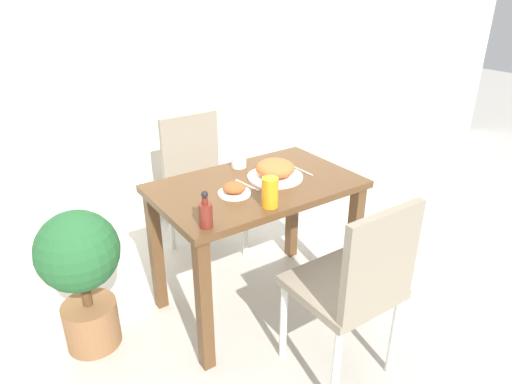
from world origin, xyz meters
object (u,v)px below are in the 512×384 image
(side_plate, at_px, (234,189))
(sauce_bottle, at_px, (206,213))
(chair_near, at_px, (356,283))
(drink_cup, at_px, (239,161))
(potted_plant_left, at_px, (81,269))
(chair_far, at_px, (200,178))
(juice_glass, at_px, (270,192))
(food_plate, at_px, (276,170))

(side_plate, xyz_separation_m, sauce_bottle, (-0.26, -0.20, 0.04))
(chair_near, bearing_deg, drink_cup, -89.91)
(drink_cup, xyz_separation_m, sauce_bottle, (-0.47, -0.49, 0.03))
(side_plate, xyz_separation_m, potted_plant_left, (-0.71, 0.24, -0.32))
(chair_far, xyz_separation_m, juice_glass, (-0.12, -0.94, 0.29))
(food_plate, height_order, juice_glass, juice_glass)
(food_plate, relative_size, drink_cup, 3.51)
(juice_glass, bearing_deg, chair_near, -72.07)
(food_plate, bearing_deg, juice_glass, -131.10)
(sauce_bottle, bearing_deg, side_plate, 37.39)
(chair_far, bearing_deg, sauce_bottle, -115.67)
(chair_near, height_order, side_plate, chair_near)
(side_plate, bearing_deg, potted_plant_left, 161.55)
(chair_near, relative_size, sauce_bottle, 5.48)
(food_plate, xyz_separation_m, juice_glass, (-0.21, -0.25, 0.03))
(chair_far, distance_m, food_plate, 0.75)
(chair_near, height_order, chair_far, same)
(food_plate, xyz_separation_m, sauce_bottle, (-0.55, -0.25, 0.02))
(chair_far, xyz_separation_m, sauce_bottle, (-0.45, -0.94, 0.29))
(chair_near, relative_size, side_plate, 5.69)
(chair_far, distance_m, sauce_bottle, 1.08)
(sauce_bottle, bearing_deg, food_plate, 24.39)
(chair_near, xyz_separation_m, juice_glass, (-0.14, 0.44, 0.29))
(potted_plant_left, bearing_deg, chair_far, 29.12)
(chair_far, height_order, food_plate, chair_far)
(side_plate, bearing_deg, food_plate, 9.22)
(chair_near, xyz_separation_m, side_plate, (-0.21, 0.64, 0.25))
(sauce_bottle, bearing_deg, drink_cup, 46.02)
(chair_far, relative_size, juice_glass, 6.45)
(chair_far, relative_size, side_plate, 5.69)
(chair_near, xyz_separation_m, drink_cup, (-0.00, 0.92, 0.26))
(food_plate, relative_size, side_plate, 1.81)
(chair_far, bearing_deg, side_plate, -104.25)
(chair_near, distance_m, chair_far, 1.38)
(juice_glass, bearing_deg, potted_plant_left, 150.66)
(side_plate, relative_size, drink_cup, 1.93)
(potted_plant_left, bearing_deg, food_plate, -10.91)
(food_plate, xyz_separation_m, side_plate, (-0.28, -0.05, -0.02))
(side_plate, relative_size, sauce_bottle, 0.96)
(drink_cup, height_order, potted_plant_left, drink_cup)
(chair_far, height_order, side_plate, chair_far)
(food_plate, bearing_deg, chair_near, -96.18)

